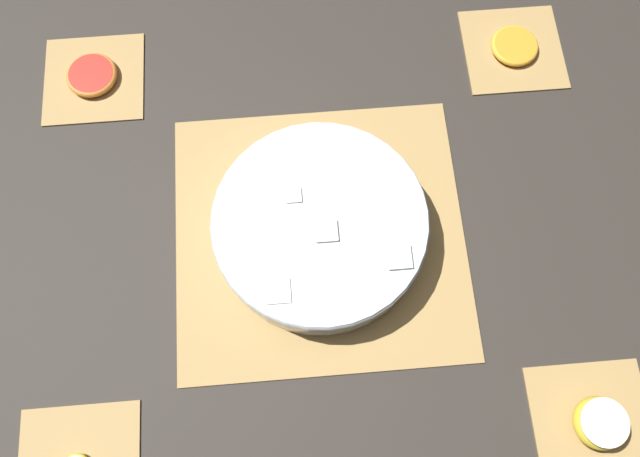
{
  "coord_description": "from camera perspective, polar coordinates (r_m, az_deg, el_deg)",
  "views": [
    {
      "loc": [
        0.02,
        0.27,
        0.84
      ],
      "look_at": [
        0.0,
        0.0,
        0.03
      ],
      "focal_mm": 35.0,
      "sensor_mm": 36.0,
      "label": 1
    }
  ],
  "objects": [
    {
      "name": "coaster_mat_near_left",
      "position": [
        1.06,
        17.24,
        15.41
      ],
      "size": [
        0.15,
        0.15,
        0.01
      ],
      "color": "#A8844C",
      "rests_on": "ground_plane"
    },
    {
      "name": "fruit_salad_bowl",
      "position": [
        0.84,
        0.04,
        0.19
      ],
      "size": [
        0.29,
        0.29,
        0.07
      ],
      "color": "silver",
      "rests_on": "bamboo_mat_center"
    },
    {
      "name": "coaster_mat_far_left",
      "position": [
        0.9,
        23.63,
        -16.0
      ],
      "size": [
        0.15,
        0.15,
        0.01
      ],
      "color": "#A8844C",
      "rests_on": "ground_plane"
    },
    {
      "name": "ground_plane",
      "position": [
        0.88,
        0.0,
        -0.65
      ],
      "size": [
        6.0,
        6.0,
        0.0
      ],
      "primitive_type": "plane",
      "color": "#2D2823"
    },
    {
      "name": "coaster_mat_near_right",
      "position": [
        1.04,
        -19.98,
        12.77
      ],
      "size": [
        0.15,
        0.15,
        0.01
      ],
      "color": "#A8844C",
      "rests_on": "ground_plane"
    },
    {
      "name": "bamboo_mat_center",
      "position": [
        0.88,
        0.0,
        -0.59
      ],
      "size": [
        0.4,
        0.39,
        0.01
      ],
      "color": "#A8844C",
      "rests_on": "ground_plane"
    },
    {
      "name": "grapefruit_slice",
      "position": [
        1.04,
        -20.14,
        13.02
      ],
      "size": [
        0.08,
        0.08,
        0.01
      ],
      "color": "red",
      "rests_on": "coaster_mat_near_right"
    },
    {
      "name": "apple_half",
      "position": [
        0.88,
        24.2,
        -15.9
      ],
      "size": [
        0.07,
        0.07,
        0.04
      ],
      "color": "gold",
      "rests_on": "coaster_mat_far_left"
    },
    {
      "name": "orange_slice_whole",
      "position": [
        1.05,
        17.37,
        15.65
      ],
      "size": [
        0.07,
        0.07,
        0.01
      ],
      "color": "orange",
      "rests_on": "coaster_mat_near_left"
    }
  ]
}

